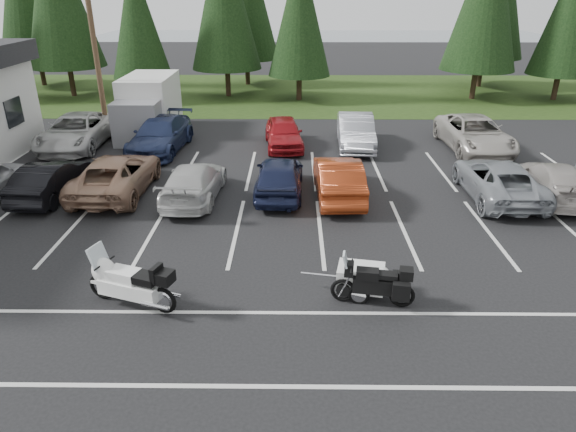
# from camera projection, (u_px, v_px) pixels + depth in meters

# --- Properties ---
(ground) EXTENTS (120.00, 120.00, 0.00)m
(ground) POSITION_uv_depth(u_px,v_px,m) (305.00, 246.00, 15.59)
(ground) COLOR black
(ground) RESTS_ON ground
(grass_strip) EXTENTS (80.00, 16.00, 0.01)m
(grass_strip) POSITION_uv_depth(u_px,v_px,m) (299.00, 93.00, 37.45)
(grass_strip) COLOR #1D3310
(grass_strip) RESTS_ON ground
(lake_water) EXTENTS (70.00, 50.00, 0.02)m
(lake_water) POSITION_uv_depth(u_px,v_px,m) (328.00, 46.00, 65.64)
(lake_water) COLOR slate
(lake_water) RESTS_ON ground
(utility_pole) EXTENTS (1.60, 0.26, 9.00)m
(utility_pole) POSITION_uv_depth(u_px,v_px,m) (94.00, 42.00, 24.68)
(utility_pole) COLOR #473321
(utility_pole) RESTS_ON ground
(box_truck) EXTENTS (2.40, 5.60, 2.90)m
(box_truck) POSITION_uv_depth(u_px,v_px,m) (146.00, 107.00, 26.45)
(box_truck) COLOR silver
(box_truck) RESTS_ON ground
(stall_markings) EXTENTS (32.00, 16.00, 0.01)m
(stall_markings) POSITION_uv_depth(u_px,v_px,m) (304.00, 218.00, 17.41)
(stall_markings) COLOR silver
(stall_markings) RESTS_ON ground
(conifer_3) EXTENTS (3.87, 3.87, 9.02)m
(conifer_3) POSITION_uv_depth(u_px,v_px,m) (137.00, 18.00, 33.01)
(conifer_3) COLOR #332316
(conifer_3) RESTS_ON ground
(conifer_5) EXTENTS (4.14, 4.14, 9.63)m
(conifer_5) POSITION_uv_depth(u_px,v_px,m) (300.00, 12.00, 32.94)
(conifer_5) COLOR #332316
(conifer_5) RESTS_ON ground
(conifer_7) EXTENTS (4.27, 4.27, 9.94)m
(conifer_7) POSITION_uv_depth(u_px,v_px,m) (572.00, 9.00, 32.88)
(conifer_7) COLOR #332316
(conifer_7) RESTS_ON ground
(car_near_1) EXTENTS (1.66, 4.18, 1.35)m
(car_near_1) POSITION_uv_depth(u_px,v_px,m) (50.00, 180.00, 18.89)
(car_near_1) COLOR black
(car_near_1) RESTS_ON ground
(car_near_2) EXTENTS (2.47, 5.23, 1.44)m
(car_near_2) POSITION_uv_depth(u_px,v_px,m) (116.00, 175.00, 19.29)
(car_near_2) COLOR #88654F
(car_near_2) RESTS_ON ground
(car_near_3) EXTENTS (2.06, 4.64, 1.32)m
(car_near_3) POSITION_uv_depth(u_px,v_px,m) (194.00, 182.00, 18.75)
(car_near_3) COLOR #BCBBB9
(car_near_3) RESTS_ON ground
(car_near_4) EXTENTS (1.86, 4.38, 1.48)m
(car_near_4) POSITION_uv_depth(u_px,v_px,m) (279.00, 176.00, 19.13)
(car_near_4) COLOR #171C39
(car_near_4) RESTS_ON ground
(car_near_5) EXTENTS (1.72, 4.58, 1.49)m
(car_near_5) POSITION_uv_depth(u_px,v_px,m) (338.00, 178.00, 18.88)
(car_near_5) COLOR #9B3413
(car_near_5) RESTS_ON ground
(car_near_6) EXTENTS (2.39, 5.07, 1.40)m
(car_near_6) POSITION_uv_depth(u_px,v_px,m) (498.00, 180.00, 18.85)
(car_near_6) COLOR gray
(car_near_6) RESTS_ON ground
(car_near_7) EXTENTS (2.31, 4.73, 1.32)m
(car_near_7) POSITION_uv_depth(u_px,v_px,m) (553.00, 181.00, 18.85)
(car_near_7) COLOR #AAA29C
(car_near_7) RESTS_ON ground
(car_far_0) EXTENTS (2.73, 5.66, 1.55)m
(car_far_0) POSITION_uv_depth(u_px,v_px,m) (76.00, 132.00, 24.70)
(car_far_0) COLOR beige
(car_far_0) RESTS_ON ground
(car_far_1) EXTENTS (2.55, 5.41, 1.53)m
(car_far_1) POSITION_uv_depth(u_px,v_px,m) (161.00, 135.00, 24.19)
(car_far_1) COLOR #1D2748
(car_far_1) RESTS_ON ground
(car_far_2) EXTENTS (2.08, 4.35, 1.43)m
(car_far_2) POSITION_uv_depth(u_px,v_px,m) (284.00, 133.00, 24.72)
(car_far_2) COLOR maroon
(car_far_2) RESTS_ON ground
(car_far_3) EXTENTS (1.81, 4.75, 1.54)m
(car_far_3) POSITION_uv_depth(u_px,v_px,m) (356.00, 131.00, 24.74)
(car_far_3) COLOR gray
(car_far_3) RESTS_ON ground
(car_far_4) EXTENTS (2.80, 5.68, 1.55)m
(car_far_4) POSITION_uv_depth(u_px,v_px,m) (475.00, 134.00, 24.32)
(car_far_4) COLOR #B2ACA3
(car_far_4) RESTS_ON ground
(touring_motorcycle) EXTENTS (2.88, 1.72, 1.53)m
(touring_motorcycle) POSITION_uv_depth(u_px,v_px,m) (130.00, 279.00, 12.40)
(touring_motorcycle) COLOR white
(touring_motorcycle) RESTS_ON ground
(cargo_trailer) EXTENTS (1.85, 1.26, 0.79)m
(cargo_trailer) POSITION_uv_depth(u_px,v_px,m) (360.00, 280.00, 13.04)
(cargo_trailer) COLOR white
(cargo_trailer) RESTS_ON ground
(adventure_motorcycle) EXTENTS (2.37, 1.14, 1.39)m
(adventure_motorcycle) POSITION_uv_depth(u_px,v_px,m) (373.00, 280.00, 12.48)
(adventure_motorcycle) COLOR black
(adventure_motorcycle) RESTS_ON ground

